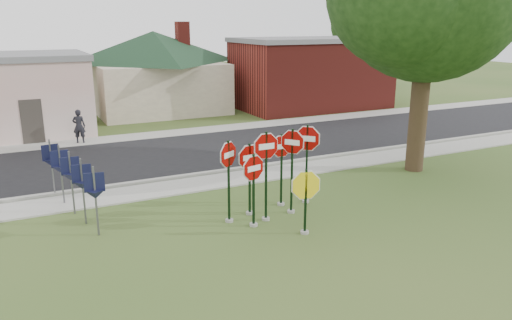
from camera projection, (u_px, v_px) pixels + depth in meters
name	position (u px, v px, depth m)	size (l,w,h in m)	color
ground	(298.00, 236.00, 13.93)	(120.00, 120.00, 0.00)	#34521F
sidewalk_near	(223.00, 180.00, 18.68)	(60.00, 1.60, 0.06)	#97968F
road	(185.00, 153.00, 22.57)	(60.00, 7.00, 0.04)	black
sidewalk_far	(159.00, 135.00, 26.29)	(60.00, 1.60, 0.06)	#97968F
curb	(213.00, 172.00, 19.53)	(60.00, 0.20, 0.14)	#97968F
stop_sign_center	(266.00, 163.00, 14.54)	(1.08, 0.24, 2.83)	gray
stop_sign_yellow	(306.00, 194.00, 13.75)	(1.13, 0.29, 2.01)	gray
stop_sign_left	(254.00, 181.00, 14.22)	(0.99, 0.28, 2.27)	gray
stop_sign_right	(292.00, 159.00, 15.15)	(0.66, 0.81, 2.78)	gray
stop_sign_back_right	(282.00, 161.00, 15.85)	(0.99, 0.24, 2.47)	gray
stop_sign_back_left	(250.00, 170.00, 15.09)	(1.06, 0.24, 2.37)	gray
stop_sign_far_right	(307.00, 152.00, 16.04)	(0.84, 0.78, 2.73)	gray
stop_sign_far_left	(229.00, 170.00, 14.46)	(0.89, 0.57, 2.60)	gray
route_sign_row	(71.00, 176.00, 15.20)	(1.43, 4.63, 2.00)	#59595E
building_house	(154.00, 55.00, 32.83)	(11.60, 11.60, 6.20)	beige
building_brick	(311.00, 72.00, 34.39)	(10.20, 6.20, 4.75)	maroon
bg_tree_right	(362.00, 24.00, 44.28)	(5.60, 5.60, 8.40)	#2F2115
pedestrian	(79.00, 126.00, 24.20)	(0.60, 0.39, 1.64)	black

